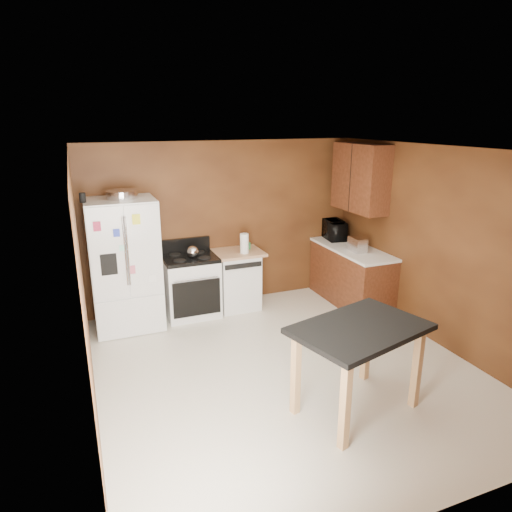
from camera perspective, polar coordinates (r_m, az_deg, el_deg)
floor at (r=5.51m, az=3.75°, el=-13.86°), size 4.50×4.50×0.00m
ceiling at (r=4.74m, az=4.34°, el=13.07°), size 4.50×4.50×0.00m
wall_back at (r=7.00m, az=-3.96°, el=3.97°), size 4.20×0.00×4.20m
wall_front at (r=3.28m, az=21.69°, el=-12.90°), size 4.20×0.00×4.20m
wall_left at (r=4.53m, az=-20.75°, el=-4.42°), size 0.00×4.50×4.50m
wall_right at (r=6.16m, az=21.93°, el=0.95°), size 0.00×4.50×4.50m
roasting_pan at (r=6.27m, az=-16.41°, el=7.40°), size 0.42×0.42×0.10m
pen_cup at (r=6.11m, az=-20.86°, el=6.82°), size 0.08×0.08×0.12m
kettle at (r=6.55m, az=-7.92°, el=0.53°), size 0.17×0.17×0.17m
paper_towel at (r=6.72m, az=-1.47°, el=1.58°), size 0.15×0.15×0.29m
green_canister at (r=6.96m, az=-1.03°, el=1.29°), size 0.09×0.09×0.10m
toaster at (r=6.96m, az=12.58°, el=1.44°), size 0.19×0.30×0.21m
microwave at (r=7.60m, az=9.71°, el=3.19°), size 0.42×0.56×0.28m
refrigerator at (r=6.43m, az=-16.07°, el=-1.08°), size 0.90×0.80×1.80m
gas_range at (r=6.77m, az=-8.15°, el=-3.61°), size 0.76×0.68×1.10m
dishwasher at (r=6.98m, az=-2.45°, el=-2.88°), size 0.78×0.63×0.89m
right_cabinets at (r=7.20m, az=12.11°, el=1.17°), size 0.63×1.58×2.45m
island at (r=4.56m, az=12.79°, el=-10.12°), size 1.45×1.15×0.91m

